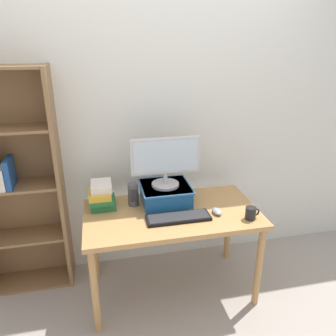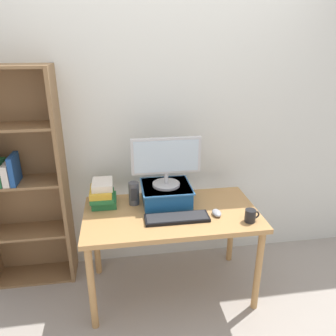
% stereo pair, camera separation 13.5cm
% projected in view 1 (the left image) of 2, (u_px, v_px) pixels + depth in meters
% --- Properties ---
extents(ground_plane, '(12.00, 12.00, 0.00)m').
position_uv_depth(ground_plane, '(171.00, 288.00, 2.68)').
color(ground_plane, '#9E9389').
extents(back_wall, '(7.00, 0.08, 2.60)m').
position_uv_depth(back_wall, '(158.00, 118.00, 2.66)').
color(back_wall, silver).
rests_on(back_wall, ground_plane).
extents(desk, '(1.28, 0.69, 0.71)m').
position_uv_depth(desk, '(172.00, 221.00, 2.44)').
color(desk, '#B7844C').
rests_on(desk, ground_plane).
extents(bookshelf_unit, '(0.66, 0.28, 1.74)m').
position_uv_depth(bookshelf_unit, '(14.00, 184.00, 2.44)').
color(bookshelf_unit, olive).
rests_on(bookshelf_unit, ground_plane).
extents(riser_box, '(0.38, 0.36, 0.14)m').
position_uv_depth(riser_box, '(165.00, 193.00, 2.53)').
color(riser_box, '#195189').
rests_on(riser_box, desk).
extents(computer_monitor, '(0.52, 0.21, 0.38)m').
position_uv_depth(computer_monitor, '(165.00, 160.00, 2.42)').
color(computer_monitor, '#B7B7BA').
rests_on(computer_monitor, riser_box).
extents(keyboard, '(0.45, 0.15, 0.02)m').
position_uv_depth(keyboard, '(178.00, 218.00, 2.31)').
color(keyboard, black).
rests_on(keyboard, desk).
extents(computer_mouse, '(0.06, 0.10, 0.04)m').
position_uv_depth(computer_mouse, '(217.00, 211.00, 2.38)').
color(computer_mouse, '#99999E').
rests_on(computer_mouse, desk).
extents(book_stack, '(0.19, 0.24, 0.19)m').
position_uv_depth(book_stack, '(102.00, 196.00, 2.46)').
color(book_stack, '#236B38').
rests_on(book_stack, desk).
extents(coffee_mug, '(0.11, 0.08, 0.09)m').
position_uv_depth(coffee_mug, '(251.00, 213.00, 2.30)').
color(coffee_mug, black).
rests_on(coffee_mug, desk).
extents(desk_speaker, '(0.08, 0.08, 0.18)m').
position_uv_depth(desk_speaker, '(133.00, 194.00, 2.48)').
color(desk_speaker, '#4C4C51').
rests_on(desk_speaker, desk).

